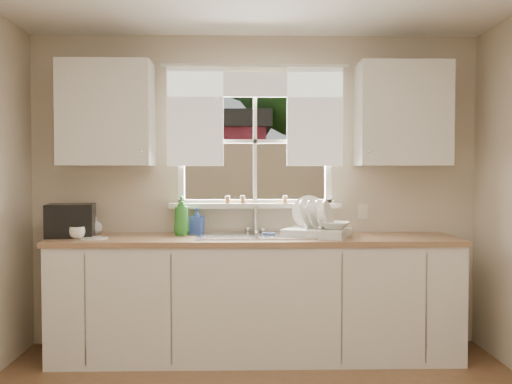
{
  "coord_description": "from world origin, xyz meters",
  "views": [
    {
      "loc": [
        -0.09,
        -2.4,
        1.39
      ],
      "look_at": [
        0.0,
        1.65,
        1.25
      ],
      "focal_mm": 38.0,
      "sensor_mm": 36.0,
      "label": 1
    }
  ],
  "objects_px": {
    "soap_bottle_a": "(181,215)",
    "black_appliance": "(71,220)",
    "dish_rack": "(316,227)",
    "cup": "(77,233)"
  },
  "relations": [
    {
      "from": "soap_bottle_a",
      "to": "black_appliance",
      "type": "relative_size",
      "value": 0.91
    },
    {
      "from": "dish_rack",
      "to": "cup",
      "type": "xyz_separation_m",
      "value": [
        -1.77,
        -0.1,
        -0.02
      ]
    },
    {
      "from": "black_appliance",
      "to": "soap_bottle_a",
      "type": "bearing_deg",
      "value": -4.45
    },
    {
      "from": "soap_bottle_a",
      "to": "cup",
      "type": "bearing_deg",
      "value": -157.86
    },
    {
      "from": "dish_rack",
      "to": "cup",
      "type": "distance_m",
      "value": 1.77
    },
    {
      "from": "soap_bottle_a",
      "to": "cup",
      "type": "relative_size",
      "value": 2.73
    },
    {
      "from": "soap_bottle_a",
      "to": "cup",
      "type": "height_order",
      "value": "soap_bottle_a"
    },
    {
      "from": "cup",
      "to": "black_appliance",
      "type": "height_order",
      "value": "black_appliance"
    },
    {
      "from": "soap_bottle_a",
      "to": "black_appliance",
      "type": "xyz_separation_m",
      "value": [
        -0.83,
        -0.07,
        -0.03
      ]
    },
    {
      "from": "soap_bottle_a",
      "to": "black_appliance",
      "type": "height_order",
      "value": "soap_bottle_a"
    }
  ]
}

